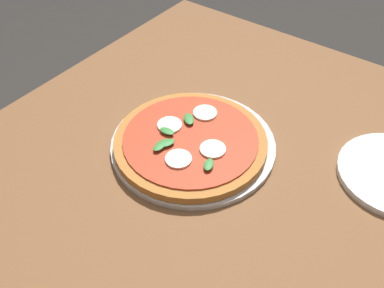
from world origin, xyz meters
name	(u,v)px	position (x,y,z in m)	size (l,w,h in m)	color
dining_table	(212,190)	(0.00, 0.00, 0.62)	(1.10, 0.99, 0.73)	brown
serving_tray	(192,145)	(0.00, -0.05, 0.74)	(0.35, 0.35, 0.01)	silver
pizza	(190,142)	(0.01, -0.05, 0.75)	(0.32, 0.32, 0.03)	#B27033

